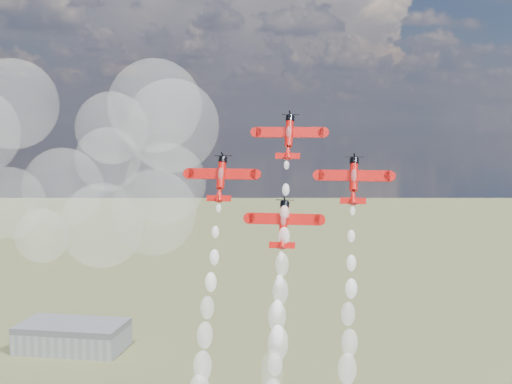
{
  "coord_description": "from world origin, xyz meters",
  "views": [
    {
      "loc": [
        22.21,
        -133.59,
        110.15
      ],
      "look_at": [
        -0.88,
        3.48,
        95.92
      ],
      "focal_mm": 50.0,
      "sensor_mm": 36.0,
      "label": 1
    }
  ],
  "objects_px": {
    "hangar": "(73,336)",
    "plane_left": "(221,178)",
    "plane_lead": "(289,136)",
    "plane_right": "(354,179)",
    "plane_slot": "(284,223)"
  },
  "relations": [
    {
      "from": "plane_left",
      "to": "hangar",
      "type": "bearing_deg",
      "value": 122.41
    },
    {
      "from": "plane_slot",
      "to": "plane_right",
      "type": "bearing_deg",
      "value": 16.91
    },
    {
      "from": "hangar",
      "to": "plane_left",
      "type": "bearing_deg",
      "value": -57.59
    },
    {
      "from": "hangar",
      "to": "plane_left",
      "type": "relative_size",
      "value": 3.68
    },
    {
      "from": "plane_right",
      "to": "plane_slot",
      "type": "height_order",
      "value": "plane_right"
    },
    {
      "from": "plane_left",
      "to": "plane_right",
      "type": "relative_size",
      "value": 1.0
    },
    {
      "from": "plane_slot",
      "to": "hangar",
      "type": "bearing_deg",
      "value": 124.72
    },
    {
      "from": "plane_right",
      "to": "plane_slot",
      "type": "bearing_deg",
      "value": -163.09
    },
    {
      "from": "plane_lead",
      "to": "plane_left",
      "type": "bearing_deg",
      "value": -163.09
    },
    {
      "from": "hangar",
      "to": "plane_right",
      "type": "distance_m",
      "value": 242.44
    },
    {
      "from": "plane_left",
      "to": "plane_right",
      "type": "bearing_deg",
      "value": 0.0
    },
    {
      "from": "plane_left",
      "to": "plane_slot",
      "type": "bearing_deg",
      "value": -16.91
    },
    {
      "from": "plane_lead",
      "to": "plane_slot",
      "type": "bearing_deg",
      "value": -90.0
    },
    {
      "from": "plane_left",
      "to": "plane_right",
      "type": "distance_m",
      "value": 25.99
    },
    {
      "from": "plane_lead",
      "to": "hangar",
      "type": "bearing_deg",
      "value": 125.93
    }
  ]
}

